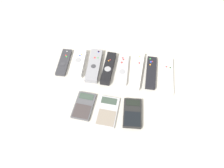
{
  "coord_description": "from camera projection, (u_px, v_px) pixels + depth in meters",
  "views": [
    {
      "loc": [
        0.08,
        -0.52,
        0.83
      ],
      "look_at": [
        0.0,
        0.03,
        0.01
      ],
      "focal_mm": 35.0,
      "sensor_mm": 36.0,
      "label": 1
    }
  ],
  "objects": [
    {
      "name": "ground_plane",
      "position": [
        111.0,
        92.0,
        0.99
      ],
      "size": [
        3.0,
        3.0,
        0.0
      ],
      "primitive_type": "plane",
      "color": "beige"
    },
    {
      "name": "remote_0",
      "position": [
        64.0,
        62.0,
        1.08
      ],
      "size": [
        0.05,
        0.16,
        0.02
      ],
      "rotation": [
        0.0,
        0.0,
        0.04
      ],
      "color": "#333338",
      "rests_on": "ground_plane"
    },
    {
      "name": "remote_1",
      "position": [
        78.0,
        63.0,
        1.07
      ],
      "size": [
        0.07,
        0.17,
        0.03
      ],
      "rotation": [
        0.0,
        0.0,
        0.05
      ],
      "color": "white",
      "rests_on": "ground_plane"
    },
    {
      "name": "remote_2",
      "position": [
        94.0,
        65.0,
        1.06
      ],
      "size": [
        0.06,
        0.2,
        0.03
      ],
      "rotation": [
        0.0,
        0.0,
        0.03
      ],
      "color": "gray",
      "rests_on": "ground_plane"
    },
    {
      "name": "remote_3",
      "position": [
        108.0,
        68.0,
        1.05
      ],
      "size": [
        0.05,
        0.19,
        0.03
      ],
      "rotation": [
        0.0,
        0.0,
        -0.04
      ],
      "color": "black",
      "rests_on": "ground_plane"
    },
    {
      "name": "remote_4",
      "position": [
        122.0,
        70.0,
        1.05
      ],
      "size": [
        0.06,
        0.17,
        0.02
      ],
      "rotation": [
        0.0,
        0.0,
        0.03
      ],
      "color": "#B7B7BC",
      "rests_on": "ground_plane"
    },
    {
      "name": "remote_5",
      "position": [
        137.0,
        71.0,
        1.04
      ],
      "size": [
        0.06,
        0.21,
        0.03
      ],
      "rotation": [
        0.0,
        0.0,
        -0.05
      ],
      "color": "white",
      "rests_on": "ground_plane"
    },
    {
      "name": "remote_6",
      "position": [
        151.0,
        72.0,
        1.04
      ],
      "size": [
        0.05,
        0.19,
        0.02
      ],
      "rotation": [
        0.0,
        0.0,
        -0.01
      ],
      "color": "black",
      "rests_on": "ground_plane"
    },
    {
      "name": "remote_7",
      "position": [
        167.0,
        75.0,
        1.03
      ],
      "size": [
        0.06,
        0.21,
        0.02
      ],
      "rotation": [
        0.0,
        0.0,
        -0.0
      ],
      "color": "white",
      "rests_on": "ground_plane"
    },
    {
      "name": "calculator_0",
      "position": [
        84.0,
        106.0,
        0.94
      ],
      "size": [
        0.09,
        0.13,
        0.01
      ],
      "rotation": [
        0.0,
        0.0,
        -0.07
      ],
      "color": "#4C4C51",
      "rests_on": "ground_plane"
    },
    {
      "name": "calculator_1",
      "position": [
        108.0,
        111.0,
        0.93
      ],
      "size": [
        0.09,
        0.15,
        0.01
      ],
      "rotation": [
        0.0,
        0.0,
        -0.05
      ],
      "color": "#B2B2B7",
      "rests_on": "ground_plane"
    },
    {
      "name": "calculator_2",
      "position": [
        132.0,
        113.0,
        0.92
      ],
      "size": [
        0.08,
        0.14,
        0.02
      ],
      "rotation": [
        0.0,
        0.0,
        0.06
      ],
      "color": "black",
      "rests_on": "ground_plane"
    }
  ]
}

